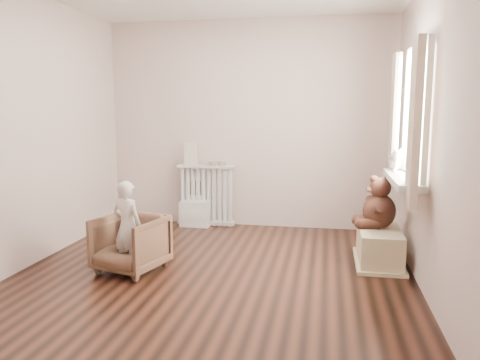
% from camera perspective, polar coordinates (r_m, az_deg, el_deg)
% --- Properties ---
extents(floor, '(3.60, 3.60, 0.01)m').
position_cam_1_polar(floor, '(4.45, -3.03, -11.07)').
color(floor, black).
rests_on(floor, ground).
extents(back_wall, '(3.60, 0.02, 2.60)m').
position_cam_1_polar(back_wall, '(5.95, 0.99, 6.76)').
color(back_wall, beige).
rests_on(back_wall, ground).
extents(front_wall, '(3.60, 0.02, 2.60)m').
position_cam_1_polar(front_wall, '(2.48, -13.14, 3.74)').
color(front_wall, beige).
rests_on(front_wall, ground).
extents(left_wall, '(0.02, 3.60, 2.60)m').
position_cam_1_polar(left_wall, '(4.94, -24.01, 5.60)').
color(left_wall, beige).
rests_on(left_wall, ground).
extents(right_wall, '(0.02, 3.60, 2.60)m').
position_cam_1_polar(right_wall, '(4.15, 21.88, 5.27)').
color(right_wall, beige).
rests_on(right_wall, ground).
extents(window, '(0.03, 0.90, 1.10)m').
position_cam_1_polar(window, '(4.43, 20.73, 7.46)').
color(window, white).
rests_on(window, right_wall).
extents(window_sill, '(0.22, 1.10, 0.06)m').
position_cam_1_polar(window_sill, '(4.46, 19.19, 0.05)').
color(window_sill, silver).
rests_on(window_sill, right_wall).
extents(curtain_left, '(0.06, 0.26, 1.30)m').
position_cam_1_polar(curtain_left, '(3.85, 20.52, 6.46)').
color(curtain_left, beige).
rests_on(curtain_left, right_wall).
extents(curtain_right, '(0.06, 0.26, 1.30)m').
position_cam_1_polar(curtain_right, '(4.98, 18.31, 6.97)').
color(curtain_right, beige).
rests_on(curtain_right, right_wall).
extents(radiator, '(0.74, 0.14, 0.78)m').
position_cam_1_polar(radiator, '(6.05, -4.15, -1.92)').
color(radiator, silver).
rests_on(radiator, floor).
extents(paper_doll, '(0.17, 0.02, 0.29)m').
position_cam_1_polar(paper_doll, '(6.02, -6.00, 3.16)').
color(paper_doll, beige).
rests_on(paper_doll, radiator).
extents(tin_a, '(0.09, 0.09, 0.06)m').
position_cam_1_polar(tin_a, '(5.96, -3.42, 2.03)').
color(tin_a, '#A59E8C').
rests_on(tin_a, radiator).
extents(tin_b, '(0.10, 0.10, 0.06)m').
position_cam_1_polar(tin_b, '(5.93, -2.23, 2.00)').
color(tin_b, '#A59E8C').
rests_on(tin_b, radiator).
extents(toy_vanity, '(0.38, 0.27, 0.60)m').
position_cam_1_polar(toy_vanity, '(6.07, -5.40, -2.99)').
color(toy_vanity, silver).
rests_on(toy_vanity, floor).
extents(armchair, '(0.69, 0.70, 0.52)m').
position_cam_1_polar(armchair, '(4.50, -13.20, -7.55)').
color(armchair, brown).
rests_on(armchair, floor).
extents(child, '(0.35, 0.28, 0.84)m').
position_cam_1_polar(child, '(4.41, -13.54, -5.48)').
color(child, silver).
rests_on(child, armchair).
extents(toy_bench, '(0.39, 0.74, 0.35)m').
position_cam_1_polar(toy_bench, '(4.80, 16.61, -7.43)').
color(toy_bench, beige).
rests_on(toy_bench, floor).
extents(teddy_bear, '(0.45, 0.37, 0.51)m').
position_cam_1_polar(teddy_bear, '(4.77, 16.69, -1.72)').
color(teddy_bear, '#331911').
rests_on(teddy_bear, toy_bench).
extents(plush_cat, '(0.16, 0.26, 0.21)m').
position_cam_1_polar(plush_cat, '(4.84, 18.46, 2.28)').
color(plush_cat, gray).
rests_on(plush_cat, window_sill).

